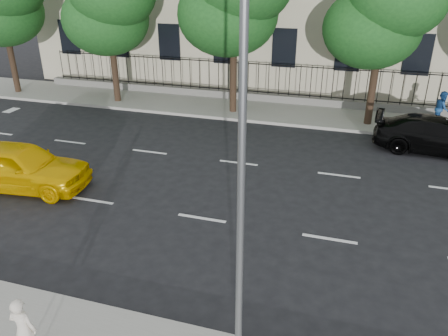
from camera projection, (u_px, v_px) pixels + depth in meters
The scene contains 10 objects.
ground at pixel (171, 265), 11.77m from camera, with size 120.00×120.00×0.00m, color black.
far_sidewalk at pixel (272, 111), 23.88m from camera, with size 60.00×4.00×0.15m, color gray.
lane_markings at pixel (223, 187), 15.89m from camera, with size 49.60×4.62×0.01m, color silver, non-canonical shape.
iron_fence at pixel (278, 93), 25.12m from camera, with size 30.00×0.50×2.20m.
street_light at pixel (250, 108), 7.41m from camera, with size 0.25×3.32×8.05m.
tree_d at pixel (386, 2), 19.57m from camera, with size 5.34×4.94×8.84m.
yellow_taxi at pixel (19, 166), 15.53m from camera, with size 2.00×4.98×1.70m, color #E8B100.
black_sedan at pixel (437, 135), 18.61m from camera, with size 2.12×5.21×1.51m, color black.
woman_near at pixel (23, 329), 8.52m from camera, with size 0.54×0.35×1.47m, color silver.
pedestrian_far at pixel (442, 108), 21.28m from camera, with size 0.82×0.64×1.70m, color navy.
Camera 1 is at (4.15, -8.74, 7.34)m, focal length 35.00 mm.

